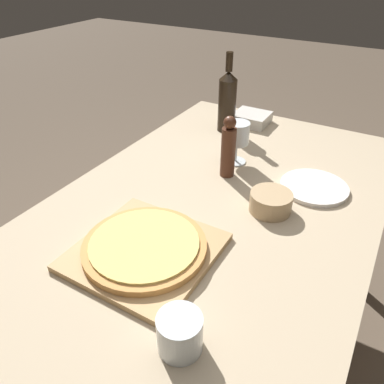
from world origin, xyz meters
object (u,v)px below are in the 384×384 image
object	(u,v)px
pizza	(145,246)
small_bowl	(271,202)
wine_bottle	(227,100)
wine_glass	(237,135)
pepper_mill	(228,148)

from	to	relation	value
pizza	small_bowl	size ratio (longest dim) A/B	2.54
pizza	wine_bottle	size ratio (longest dim) A/B	0.98
wine_glass	small_bowl	world-z (taller)	wine_glass
wine_bottle	pepper_mill	bearing A→B (deg)	-63.55
pizza	small_bowl	xyz separation A→B (m)	(0.21, 0.34, 0.00)
pepper_mill	wine_glass	distance (m)	0.10
pepper_mill	wine_bottle	bearing A→B (deg)	116.45
pepper_mill	wine_glass	xyz separation A→B (m)	(-0.01, 0.10, 0.01)
pepper_mill	small_bowl	xyz separation A→B (m)	(0.20, -0.12, -0.07)
small_bowl	pepper_mill	bearing A→B (deg)	148.70
pizza	wine_glass	bearing A→B (deg)	90.37
wine_bottle	small_bowl	size ratio (longest dim) A/B	2.58
pepper_mill	wine_glass	bearing A→B (deg)	96.97
wine_bottle	small_bowl	xyz separation A→B (m)	(0.36, -0.45, -0.10)
wine_glass	small_bowl	distance (m)	0.31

